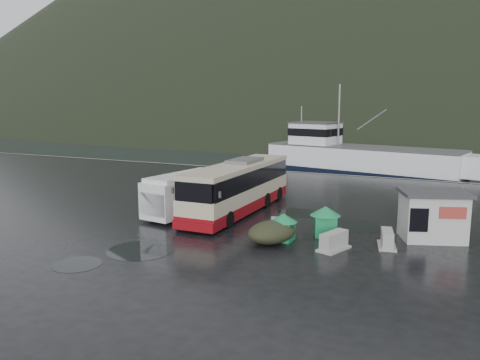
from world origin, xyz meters
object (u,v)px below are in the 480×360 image
at_px(waste_bin_right, 325,236).
at_px(jersey_barrier_a, 334,250).
at_px(white_van, 186,214).
at_px(fishing_trawler, 361,163).
at_px(coach_bus, 239,211).
at_px(ticket_kiosk, 431,239).
at_px(jersey_barrier_b, 276,236).
at_px(waste_bin_left, 283,240).
at_px(jersey_barrier_c, 387,247).
at_px(dome_tent, 272,243).

height_order(waste_bin_right, jersey_barrier_a, waste_bin_right).
xyz_separation_m(white_van, fishing_trawler, (5.11, 28.08, 0.00)).
height_order(coach_bus, jersey_barrier_a, coach_bus).
xyz_separation_m(ticket_kiosk, jersey_barrier_b, (-7.05, -2.60, 0.00)).
bearing_deg(jersey_barrier_b, waste_bin_left, -43.88).
distance_m(waste_bin_right, jersey_barrier_b, 2.45).
bearing_deg(jersey_barrier_a, fishing_trawler, 98.13).
relative_size(coach_bus, jersey_barrier_c, 7.16).
height_order(ticket_kiosk, jersey_barrier_b, ticket_kiosk).
distance_m(coach_bus, fishing_trawler, 26.26).
height_order(white_van, fishing_trawler, fishing_trawler).
distance_m(dome_tent, ticket_kiosk, 7.78).
bearing_deg(fishing_trawler, white_van, -88.08).
distance_m(white_van, waste_bin_left, 7.47).
bearing_deg(ticket_kiosk, waste_bin_right, 178.45).
distance_m(white_van, fishing_trawler, 28.54).
height_order(jersey_barrier_a, jersey_barrier_c, jersey_barrier_a).
bearing_deg(white_van, waste_bin_right, 1.20).
xyz_separation_m(white_van, waste_bin_left, (7.00, -2.60, 0.00)).
bearing_deg(white_van, jersey_barrier_b, -9.76).
bearing_deg(coach_bus, dome_tent, -51.66).
xyz_separation_m(ticket_kiosk, fishing_trawler, (-8.34, 27.51, 0.00)).
xyz_separation_m(waste_bin_left, fishing_trawler, (-1.89, 30.69, 0.00)).
height_order(coach_bus, jersey_barrier_c, coach_bus).
xyz_separation_m(waste_bin_right, dome_tent, (-1.99, -2.17, 0.00)).
relative_size(ticket_kiosk, jersey_barrier_b, 1.90).
relative_size(jersey_barrier_a, jersey_barrier_c, 1.07).
bearing_deg(jersey_barrier_c, coach_bus, 158.90).
bearing_deg(waste_bin_left, jersey_barrier_b, 136.12).
height_order(white_van, waste_bin_right, white_van).
xyz_separation_m(dome_tent, ticket_kiosk, (6.81, 3.75, 0.00)).
relative_size(white_van, fishing_trawler, 0.24).
bearing_deg(ticket_kiosk, waste_bin_left, -173.37).
distance_m(jersey_barrier_c, fishing_trawler, 30.37).
relative_size(waste_bin_right, jersey_barrier_c, 0.97).
height_order(jersey_barrier_a, fishing_trawler, fishing_trawler).
relative_size(dome_tent, fishing_trawler, 0.11).
bearing_deg(jersey_barrier_a, jersey_barrier_b, 162.38).
height_order(coach_bus, fishing_trawler, fishing_trawler).
bearing_deg(jersey_barrier_a, white_van, 162.42).
relative_size(white_van, ticket_kiosk, 1.93).
relative_size(jersey_barrier_b, fishing_trawler, 0.07).
relative_size(dome_tent, jersey_barrier_a, 1.58).
bearing_deg(white_van, dome_tent, -17.75).
xyz_separation_m(ticket_kiosk, jersey_barrier_a, (-3.90, -3.60, 0.00)).
bearing_deg(jersey_barrier_c, ticket_kiosk, 50.30).
bearing_deg(ticket_kiosk, dome_tent, -170.80).
height_order(white_van, waste_bin_left, white_van).
bearing_deg(dome_tent, jersey_barrier_a, 2.86).
height_order(dome_tent, jersey_barrier_b, dome_tent).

